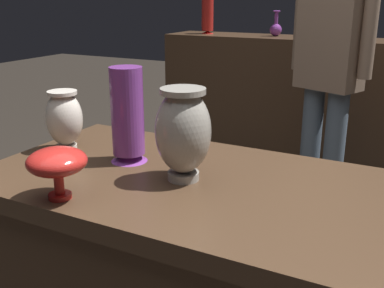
{
  "coord_description": "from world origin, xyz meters",
  "views": [
    {
      "loc": [
        0.51,
        -1.02,
        1.27
      ],
      "look_at": [
        -0.02,
        -0.01,
        0.9
      ],
      "focal_mm": 43.29,
      "sensor_mm": 36.0,
      "label": 1
    }
  ],
  "objects_px": {
    "vase_left_accent": "(64,118)",
    "shelf_vase_center": "(352,32)",
    "visitor_center_back": "(330,59)",
    "shelf_vase_left": "(276,28)",
    "vase_tall_behind": "(128,116)",
    "vase_right_accent": "(57,163)",
    "vase_centerpiece": "(183,131)",
    "shelf_vase_far_left": "(208,16)"
  },
  "relations": [
    {
      "from": "vase_tall_behind",
      "to": "vase_left_accent",
      "type": "xyz_separation_m",
      "value": [
        -0.24,
        -0.01,
        -0.03
      ]
    },
    {
      "from": "vase_right_accent",
      "to": "visitor_center_back",
      "type": "bearing_deg",
      "value": 80.81
    },
    {
      "from": "vase_left_accent",
      "to": "shelf_vase_center",
      "type": "relative_size",
      "value": 1.22
    },
    {
      "from": "vase_left_accent",
      "to": "shelf_vase_left",
      "type": "relative_size",
      "value": 1.08
    },
    {
      "from": "vase_centerpiece",
      "to": "shelf_vase_far_left",
      "type": "xyz_separation_m",
      "value": [
        -1.0,
        2.21,
        0.18
      ]
    },
    {
      "from": "shelf_vase_far_left",
      "to": "shelf_vase_left",
      "type": "xyz_separation_m",
      "value": [
        0.52,
        0.03,
        -0.07
      ]
    },
    {
      "from": "shelf_vase_center",
      "to": "visitor_center_back",
      "type": "xyz_separation_m",
      "value": [
        0.02,
        -0.77,
        -0.09
      ]
    },
    {
      "from": "vase_right_accent",
      "to": "visitor_center_back",
      "type": "distance_m",
      "value": 1.72
    },
    {
      "from": "visitor_center_back",
      "to": "shelf_vase_far_left",
      "type": "bearing_deg",
      "value": -12.91
    },
    {
      "from": "vase_tall_behind",
      "to": "vase_right_accent",
      "type": "distance_m",
      "value": 0.3
    },
    {
      "from": "vase_right_accent",
      "to": "shelf_vase_center",
      "type": "distance_m",
      "value": 2.49
    },
    {
      "from": "vase_centerpiece",
      "to": "visitor_center_back",
      "type": "bearing_deg",
      "value": 87.31
    },
    {
      "from": "shelf_vase_left",
      "to": "visitor_center_back",
      "type": "height_order",
      "value": "visitor_center_back"
    },
    {
      "from": "vase_left_accent",
      "to": "shelf_vase_far_left",
      "type": "distance_m",
      "value": 2.24
    },
    {
      "from": "shelf_vase_far_left",
      "to": "visitor_center_back",
      "type": "distance_m",
      "value": 1.31
    },
    {
      "from": "vase_left_accent",
      "to": "shelf_vase_center",
      "type": "height_order",
      "value": "shelf_vase_center"
    },
    {
      "from": "vase_centerpiece",
      "to": "shelf_vase_left",
      "type": "bearing_deg",
      "value": 102.02
    },
    {
      "from": "shelf_vase_left",
      "to": "visitor_center_back",
      "type": "relative_size",
      "value": 0.11
    },
    {
      "from": "visitor_center_back",
      "to": "shelf_vase_left",
      "type": "bearing_deg",
      "value": -32.82
    },
    {
      "from": "vase_right_accent",
      "to": "shelf_vase_far_left",
      "type": "bearing_deg",
      "value": 107.86
    },
    {
      "from": "shelf_vase_left",
      "to": "vase_centerpiece",
      "type": "bearing_deg",
      "value": -77.98
    },
    {
      "from": "vase_tall_behind",
      "to": "shelf_vase_far_left",
      "type": "distance_m",
      "value": 2.3
    },
    {
      "from": "visitor_center_back",
      "to": "shelf_vase_center",
      "type": "bearing_deg",
      "value": -65.97
    },
    {
      "from": "vase_tall_behind",
      "to": "visitor_center_back",
      "type": "height_order",
      "value": "visitor_center_back"
    },
    {
      "from": "vase_centerpiece",
      "to": "shelf_vase_left",
      "type": "distance_m",
      "value": 2.29
    },
    {
      "from": "shelf_vase_far_left",
      "to": "shelf_vase_center",
      "type": "bearing_deg",
      "value": 1.38
    },
    {
      "from": "vase_tall_behind",
      "to": "shelf_vase_left",
      "type": "bearing_deg",
      "value": 96.91
    },
    {
      "from": "vase_centerpiece",
      "to": "vase_left_accent",
      "type": "relative_size",
      "value": 1.3
    },
    {
      "from": "vase_tall_behind",
      "to": "vase_right_accent",
      "type": "bearing_deg",
      "value": -89.07
    },
    {
      "from": "vase_left_accent",
      "to": "vase_right_accent",
      "type": "xyz_separation_m",
      "value": [
        0.24,
        -0.29,
        -0.01
      ]
    },
    {
      "from": "vase_tall_behind",
      "to": "shelf_vase_far_left",
      "type": "relative_size",
      "value": 1.09
    },
    {
      "from": "visitor_center_back",
      "to": "vase_centerpiece",
      "type": "bearing_deg",
      "value": 109.5
    },
    {
      "from": "vase_tall_behind",
      "to": "vase_left_accent",
      "type": "height_order",
      "value": "vase_tall_behind"
    },
    {
      "from": "vase_centerpiece",
      "to": "shelf_vase_center",
      "type": "distance_m",
      "value": 2.23
    },
    {
      "from": "vase_tall_behind",
      "to": "shelf_vase_center",
      "type": "bearing_deg",
      "value": 83.32
    },
    {
      "from": "vase_left_accent",
      "to": "visitor_center_back",
      "type": "relative_size",
      "value": 0.12
    },
    {
      "from": "vase_right_accent",
      "to": "visitor_center_back",
      "type": "relative_size",
      "value": 0.09
    },
    {
      "from": "vase_centerpiece",
      "to": "vase_right_accent",
      "type": "distance_m",
      "value": 0.32
    },
    {
      "from": "vase_left_accent",
      "to": "shelf_vase_far_left",
      "type": "height_order",
      "value": "shelf_vase_far_left"
    },
    {
      "from": "vase_centerpiece",
      "to": "shelf_vase_left",
      "type": "relative_size",
      "value": 1.41
    },
    {
      "from": "vase_right_accent",
      "to": "vase_tall_behind",
      "type": "bearing_deg",
      "value": 90.93
    },
    {
      "from": "shelf_vase_far_left",
      "to": "vase_left_accent",
      "type": "bearing_deg",
      "value": -75.75
    }
  ]
}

